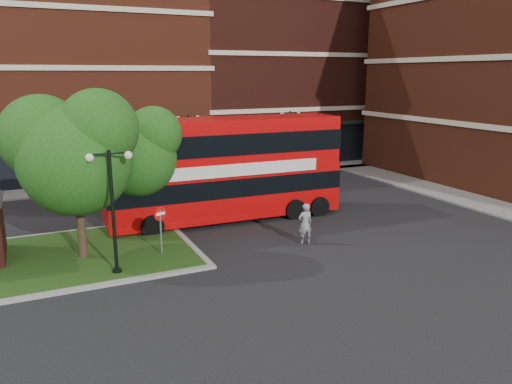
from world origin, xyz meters
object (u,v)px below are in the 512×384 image
car_silver (103,180)px  woman (305,224)px  car_white (225,168)px  bus (225,162)px

car_silver → woman: bearing=-157.8°
woman → car_white: bearing=-95.1°
woman → car_white: woman is taller
woman → car_silver: size_ratio=0.52×
car_silver → car_white: size_ratio=0.87×
bus → car_white: 11.38m
bus → car_white: (4.07, 10.34, -2.45)m
bus → car_silver: 11.73m
bus → woman: bearing=-68.6°
bus → car_white: bearing=69.9°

